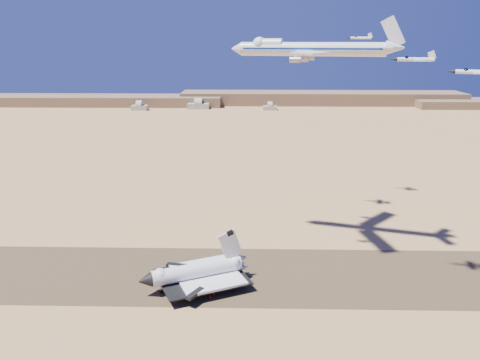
{
  "coord_description": "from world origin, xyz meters",
  "views": [
    {
      "loc": [
        13.56,
        -173.01,
        92.66
      ],
      "look_at": [
        9.41,
        8.0,
        38.41
      ],
      "focal_mm": 35.0,
      "sensor_mm": 36.0,
      "label": 1
    }
  ],
  "objects_px": {
    "crew_c": "(210,297)",
    "chase_jet_a": "(414,59)",
    "crew_a": "(212,292)",
    "crew_b": "(214,295)",
    "shuttle": "(196,273)",
    "chase_jet_b": "(475,72)",
    "chase_jet_e": "(325,48)",
    "carrier_747": "(306,49)",
    "chase_jet_f": "(360,38)"
  },
  "relations": [
    {
      "from": "chase_jet_e",
      "to": "shuttle",
      "type": "bearing_deg",
      "value": -106.73
    },
    {
      "from": "carrier_747",
      "to": "crew_c",
      "type": "xyz_separation_m",
      "value": [
        -38.12,
        -55.45,
        -88.01
      ]
    },
    {
      "from": "shuttle",
      "to": "crew_a",
      "type": "distance_m",
      "value": 10.21
    },
    {
      "from": "crew_b",
      "to": "shuttle",
      "type": "bearing_deg",
      "value": -4.17
    },
    {
      "from": "crew_a",
      "to": "chase_jet_b",
      "type": "xyz_separation_m",
      "value": [
        83.73,
        -7.55,
        82.28
      ]
    },
    {
      "from": "crew_b",
      "to": "chase_jet_e",
      "type": "relative_size",
      "value": 0.12
    },
    {
      "from": "chase_jet_e",
      "to": "chase_jet_f",
      "type": "height_order",
      "value": "chase_jet_f"
    },
    {
      "from": "chase_jet_e",
      "to": "chase_jet_f",
      "type": "relative_size",
      "value": 1.16
    },
    {
      "from": "chase_jet_e",
      "to": "crew_a",
      "type": "bearing_deg",
      "value": -101.95
    },
    {
      "from": "crew_c",
      "to": "chase_jet_a",
      "type": "height_order",
      "value": "chase_jet_a"
    },
    {
      "from": "chase_jet_b",
      "to": "crew_a",
      "type": "bearing_deg",
      "value": -162.07
    },
    {
      "from": "chase_jet_b",
      "to": "chase_jet_e",
      "type": "relative_size",
      "value": 0.88
    },
    {
      "from": "crew_a",
      "to": "chase_jet_a",
      "type": "bearing_deg",
      "value": -72.54
    },
    {
      "from": "carrier_747",
      "to": "chase_jet_f",
      "type": "height_order",
      "value": "carrier_747"
    },
    {
      "from": "carrier_747",
      "to": "crew_c",
      "type": "bearing_deg",
      "value": -109.07
    },
    {
      "from": "chase_jet_a",
      "to": "crew_a",
      "type": "bearing_deg",
      "value": -159.91
    },
    {
      "from": "chase_jet_a",
      "to": "crew_c",
      "type": "bearing_deg",
      "value": -156.82
    },
    {
      "from": "crew_c",
      "to": "chase_jet_f",
      "type": "height_order",
      "value": "chase_jet_f"
    },
    {
      "from": "shuttle",
      "to": "chase_jet_a",
      "type": "height_order",
      "value": "chase_jet_a"
    },
    {
      "from": "chase_jet_e",
      "to": "chase_jet_f",
      "type": "bearing_deg",
      "value": 64.85
    },
    {
      "from": "crew_c",
      "to": "chase_jet_f",
      "type": "bearing_deg",
      "value": -77.32
    },
    {
      "from": "crew_a",
      "to": "chase_jet_f",
      "type": "distance_m",
      "value": 168.7
    },
    {
      "from": "shuttle",
      "to": "crew_a",
      "type": "height_order",
      "value": "shuttle"
    },
    {
      "from": "crew_a",
      "to": "crew_b",
      "type": "height_order",
      "value": "crew_b"
    },
    {
      "from": "crew_c",
      "to": "chase_jet_f",
      "type": "xyz_separation_m",
      "value": [
        76.04,
        122.73,
        92.93
      ]
    },
    {
      "from": "crew_a",
      "to": "carrier_747",
      "type": "bearing_deg",
      "value": -28.15
    },
    {
      "from": "shuttle",
      "to": "chase_jet_e",
      "type": "relative_size",
      "value": 2.7
    },
    {
      "from": "crew_b",
      "to": "chase_jet_b",
      "type": "relative_size",
      "value": 0.13
    },
    {
      "from": "shuttle",
      "to": "crew_b",
      "type": "distance_m",
      "value": 12.3
    },
    {
      "from": "crew_c",
      "to": "chase_jet_e",
      "type": "relative_size",
      "value": 0.12
    },
    {
      "from": "carrier_747",
      "to": "crew_b",
      "type": "relative_size",
      "value": 38.9
    },
    {
      "from": "carrier_747",
      "to": "chase_jet_a",
      "type": "relative_size",
      "value": 4.86
    },
    {
      "from": "chase_jet_a",
      "to": "shuttle",
      "type": "bearing_deg",
      "value": -165.07
    },
    {
      "from": "crew_a",
      "to": "crew_c",
      "type": "relative_size",
      "value": 0.97
    },
    {
      "from": "crew_c",
      "to": "shuttle",
      "type": "bearing_deg",
      "value": -13.14
    },
    {
      "from": "chase_jet_b",
      "to": "chase_jet_e",
      "type": "bearing_deg",
      "value": 130.27
    },
    {
      "from": "chase_jet_f",
      "to": "chase_jet_e",
      "type": "bearing_deg",
      "value": -111.81
    },
    {
      "from": "crew_b",
      "to": "chase_jet_b",
      "type": "bearing_deg",
      "value": -140.27
    },
    {
      "from": "chase_jet_a",
      "to": "chase_jet_f",
      "type": "distance_m",
      "value": 107.42
    },
    {
      "from": "shuttle",
      "to": "carrier_747",
      "type": "xyz_separation_m",
      "value": [
        44.51,
        45.38,
        83.24
      ]
    },
    {
      "from": "crew_b",
      "to": "crew_c",
      "type": "distance_m",
      "value": 2.13
    },
    {
      "from": "crew_b",
      "to": "chase_jet_a",
      "type": "bearing_deg",
      "value": -125.41
    },
    {
      "from": "shuttle",
      "to": "crew_c",
      "type": "xyz_separation_m",
      "value": [
        6.39,
        -10.07,
        -4.77
      ]
    },
    {
      "from": "crew_b",
      "to": "crew_c",
      "type": "height_order",
      "value": "crew_b"
    },
    {
      "from": "carrier_747",
      "to": "crew_c",
      "type": "height_order",
      "value": "carrier_747"
    },
    {
      "from": "chase_jet_a",
      "to": "chase_jet_e",
      "type": "distance_m",
      "value": 83.9
    },
    {
      "from": "chase_jet_f",
      "to": "crew_c",
      "type": "bearing_deg",
      "value": -101.05
    },
    {
      "from": "crew_b",
      "to": "chase_jet_f",
      "type": "height_order",
      "value": "chase_jet_f"
    },
    {
      "from": "crew_c",
      "to": "crew_a",
      "type": "bearing_deg",
      "value": -50.07
    },
    {
      "from": "shuttle",
      "to": "chase_jet_f",
      "type": "distance_m",
      "value": 165.11
    }
  ]
}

